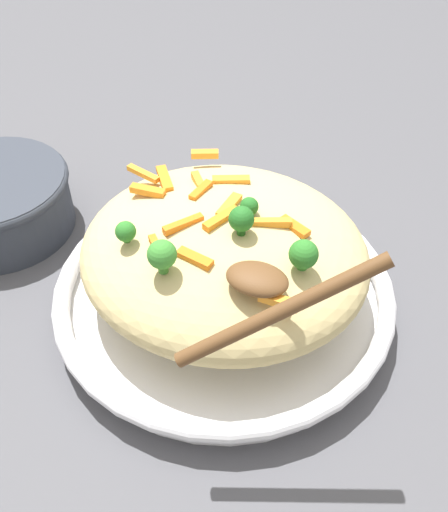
% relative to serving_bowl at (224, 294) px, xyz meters
% --- Properties ---
extents(ground_plane, '(2.40, 2.40, 0.00)m').
position_rel_serving_bowl_xyz_m(ground_plane, '(0.00, 0.00, -0.02)').
color(ground_plane, '#4C4C51').
extents(serving_bowl, '(0.37, 0.37, 0.04)m').
position_rel_serving_bowl_xyz_m(serving_bowl, '(0.00, 0.00, 0.00)').
color(serving_bowl, silver).
rests_on(serving_bowl, ground_plane).
extents(pasta_mound, '(0.30, 0.28, 0.10)m').
position_rel_serving_bowl_xyz_m(pasta_mound, '(0.00, 0.00, 0.06)').
color(pasta_mound, '#D1BA7A').
rests_on(pasta_mound, serving_bowl).
extents(carrot_piece_0, '(0.02, 0.02, 0.01)m').
position_rel_serving_bowl_xyz_m(carrot_piece_0, '(0.05, 0.06, 0.11)').
color(carrot_piece_0, orange).
rests_on(carrot_piece_0, pasta_mound).
extents(carrot_piece_1, '(0.03, 0.04, 0.01)m').
position_rel_serving_bowl_xyz_m(carrot_piece_1, '(-0.00, 0.01, 0.11)').
color(carrot_piece_1, orange).
rests_on(carrot_piece_1, pasta_mound).
extents(carrot_piece_2, '(0.03, 0.04, 0.01)m').
position_rel_serving_bowl_xyz_m(carrot_piece_2, '(0.03, 0.03, 0.11)').
color(carrot_piece_2, orange).
rests_on(carrot_piece_2, pasta_mound).
extents(carrot_piece_3, '(0.02, 0.03, 0.01)m').
position_rel_serving_bowl_xyz_m(carrot_piece_3, '(0.05, -0.05, 0.11)').
color(carrot_piece_3, orange).
rests_on(carrot_piece_3, pasta_mound).
extents(carrot_piece_4, '(0.03, 0.04, 0.01)m').
position_rel_serving_bowl_xyz_m(carrot_piece_4, '(0.08, -0.04, 0.11)').
color(carrot_piece_4, orange).
rests_on(carrot_piece_4, pasta_mound).
extents(carrot_piece_5, '(0.03, 0.02, 0.01)m').
position_rel_serving_bowl_xyz_m(carrot_piece_5, '(0.06, -0.10, 0.11)').
color(carrot_piece_5, orange).
rests_on(carrot_piece_5, pasta_mound).
extents(carrot_piece_6, '(0.04, 0.02, 0.01)m').
position_rel_serving_bowl_xyz_m(carrot_piece_6, '(-0.04, -0.01, 0.11)').
color(carrot_piece_6, orange).
rests_on(carrot_piece_6, pasta_mound).
extents(carrot_piece_7, '(0.04, 0.02, 0.01)m').
position_rel_serving_bowl_xyz_m(carrot_piece_7, '(0.02, -0.06, 0.11)').
color(carrot_piece_7, orange).
rests_on(carrot_piece_7, pasta_mound).
extents(carrot_piece_8, '(0.04, 0.02, 0.01)m').
position_rel_serving_bowl_xyz_m(carrot_piece_8, '(0.01, 0.06, 0.11)').
color(carrot_piece_8, orange).
rests_on(carrot_piece_8, pasta_mound).
extents(carrot_piece_9, '(0.04, 0.01, 0.01)m').
position_rel_serving_bowl_xyz_m(carrot_piece_9, '(0.09, -0.01, 0.11)').
color(carrot_piece_9, orange).
rests_on(carrot_piece_9, pasta_mound).
extents(carrot_piece_10, '(0.04, 0.01, 0.01)m').
position_rel_serving_bowl_xyz_m(carrot_piece_10, '(-0.08, 0.08, 0.11)').
color(carrot_piece_10, orange).
rests_on(carrot_piece_10, pasta_mound).
extents(carrot_piece_11, '(0.03, 0.02, 0.01)m').
position_rel_serving_bowl_xyz_m(carrot_piece_11, '(-0.07, -0.01, 0.11)').
color(carrot_piece_11, orange).
rests_on(carrot_piece_11, pasta_mound).
extents(carrot_piece_12, '(0.04, 0.02, 0.01)m').
position_rel_serving_bowl_xyz_m(carrot_piece_12, '(0.11, -0.04, 0.11)').
color(carrot_piece_12, orange).
rests_on(carrot_piece_12, pasta_mound).
extents(carrot_piece_13, '(0.02, 0.04, 0.01)m').
position_rel_serving_bowl_xyz_m(carrot_piece_13, '(0.00, -0.01, 0.11)').
color(carrot_piece_13, orange).
rests_on(carrot_piece_13, pasta_mound).
extents(carrot_piece_14, '(0.01, 0.03, 0.01)m').
position_rel_serving_bowl_xyz_m(carrot_piece_14, '(0.04, -0.03, 0.11)').
color(carrot_piece_14, orange).
rests_on(carrot_piece_14, pasta_mound).
extents(broccoli_floret_0, '(0.02, 0.02, 0.03)m').
position_rel_serving_bowl_xyz_m(broccoli_floret_0, '(-0.02, 0.02, 0.13)').
color(broccoli_floret_0, '#205B1C').
rests_on(broccoli_floret_0, pasta_mound).
extents(broccoli_floret_1, '(0.02, 0.02, 0.02)m').
position_rel_serving_bowl_xyz_m(broccoli_floret_1, '(0.08, 0.06, 0.12)').
color(broccoli_floret_1, '#296820').
rests_on(broccoli_floret_1, pasta_mound).
extents(broccoli_floret_2, '(0.03, 0.03, 0.03)m').
position_rel_serving_bowl_xyz_m(broccoli_floret_2, '(0.03, 0.08, 0.12)').
color(broccoli_floret_2, '#377928').
rests_on(broccoli_floret_2, pasta_mound).
extents(broccoli_floret_3, '(0.02, 0.02, 0.02)m').
position_rel_serving_bowl_xyz_m(broccoli_floret_3, '(-0.02, -0.01, 0.12)').
color(broccoli_floret_3, '#205B1C').
rests_on(broccoli_floret_3, pasta_mound).
extents(broccoli_floret_4, '(0.03, 0.03, 0.03)m').
position_rel_serving_bowl_xyz_m(broccoli_floret_4, '(-0.09, 0.03, 0.12)').
color(broccoli_floret_4, '#296820').
rests_on(broccoli_floret_4, pasta_mound).
extents(serving_spoon, '(0.14, 0.13, 0.10)m').
position_rel_serving_bowl_xyz_m(serving_spoon, '(-0.07, 0.10, 0.13)').
color(serving_spoon, brown).
rests_on(serving_spoon, pasta_mound).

